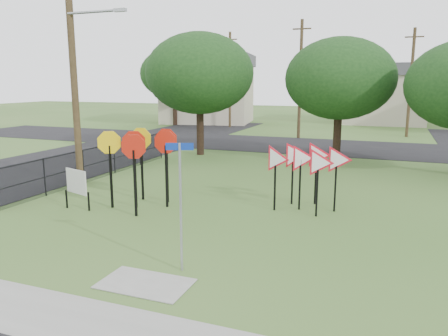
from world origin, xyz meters
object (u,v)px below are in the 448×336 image
Objects in this scene: street_name_sign at (181,199)px; yield_sign_cluster at (306,161)px; stop_sign_cluster at (142,151)px; info_board at (76,183)px.

street_name_sign reaches higher than yield_sign_cluster.
stop_sign_cluster is 1.94× the size of info_board.
street_name_sign is 5.73m from stop_sign_cluster.
stop_sign_cluster is 0.92× the size of yield_sign_cluster.
yield_sign_cluster is (1.76, 6.09, -0.03)m from street_name_sign.
street_name_sign is at bearing -106.09° from yield_sign_cluster.
street_name_sign reaches higher than stop_sign_cluster.
street_name_sign is at bearing -49.88° from stop_sign_cluster.
street_name_sign is 2.14× the size of info_board.
info_board is at bearing -158.73° from yield_sign_cluster.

